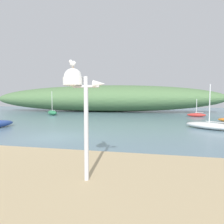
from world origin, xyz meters
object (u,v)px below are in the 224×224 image
object	(u,v)px
seagull_on_radar	(73,63)
sailboat_off_point	(52,113)
mast_structure	(77,88)
sailboat_outer_mooring	(209,126)
sailboat_mid_channel	(196,115)

from	to	relation	value
seagull_on_radar	sailboat_off_point	bearing A→B (deg)	120.63
mast_structure	seagull_on_radar	xyz separation A→B (m)	(-0.12, 0.01, 0.66)
seagull_on_radar	sailboat_outer_mooring	xyz separation A→B (m)	(6.67, 12.44, -3.08)
sailboat_mid_channel	sailboat_outer_mooring	bearing A→B (deg)	-97.16
sailboat_off_point	sailboat_mid_channel	size ratio (longest dim) A/B	1.49
mast_structure	sailboat_off_point	distance (m)	28.26
sailboat_outer_mooring	seagull_on_radar	bearing A→B (deg)	-118.20
mast_structure	sailboat_mid_channel	xyz separation A→B (m)	(8.19, 25.55, -2.42)
seagull_on_radar	sailboat_mid_channel	size ratio (longest dim) A/B	0.12
sailboat_off_point	sailboat_outer_mooring	distance (m)	24.05
mast_structure	sailboat_outer_mooring	distance (m)	14.27
mast_structure	sailboat_outer_mooring	bearing A→B (deg)	62.26
mast_structure	seagull_on_radar	size ratio (longest dim) A/B	9.45
sailboat_off_point	sailboat_outer_mooring	xyz separation A→B (m)	(20.99, -11.74, -0.11)
sailboat_off_point	sailboat_mid_channel	xyz separation A→B (m)	(22.63, 1.36, -0.12)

